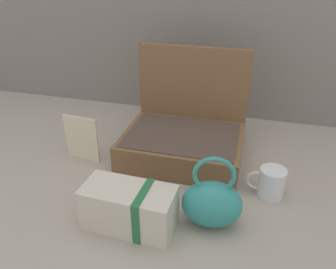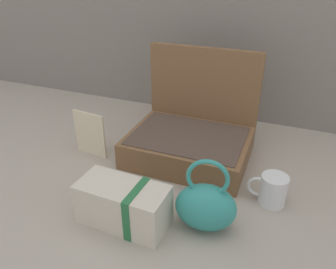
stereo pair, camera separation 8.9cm
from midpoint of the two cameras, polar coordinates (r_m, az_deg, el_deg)
name	(u,v)px [view 1 (the left image)]	position (r m, az deg, el deg)	size (l,w,h in m)	color
ground_plane	(170,185)	(1.01, -2.22, -8.92)	(6.00, 6.00, 0.00)	#9E9384
open_suitcase	(184,134)	(1.13, 0.60, 0.10)	(0.40, 0.32, 0.35)	brown
teal_pouch_handbag	(212,203)	(0.84, 4.60, -11.84)	(0.17, 0.12, 0.21)	teal
cream_toiletry_bag	(130,208)	(0.86, -9.62, -12.56)	(0.24, 0.12, 0.12)	beige
coffee_mug	(271,182)	(0.98, 14.93, -8.15)	(0.11, 0.07, 0.09)	silver
info_card_left	(82,139)	(1.14, -16.99, -0.74)	(0.12, 0.01, 0.16)	beige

